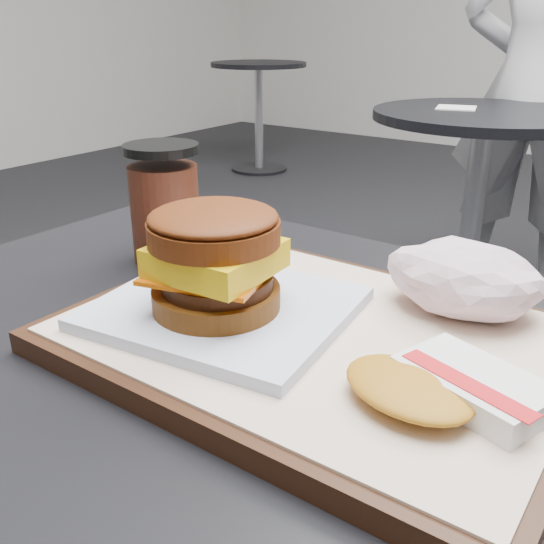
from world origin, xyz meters
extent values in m
cube|color=black|center=(0.00, 0.00, 0.75)|extent=(0.80, 0.60, 0.04)
cube|color=black|center=(0.02, 0.04, 0.78)|extent=(0.38, 0.28, 0.02)
cube|color=beige|center=(0.02, 0.04, 0.79)|extent=(0.36, 0.26, 0.00)
cube|color=white|center=(-0.05, 0.02, 0.80)|extent=(0.21, 0.19, 0.01)
cylinder|color=#60340D|center=(-0.05, 0.01, 0.81)|extent=(0.11, 0.11, 0.02)
cylinder|color=#341607|center=(-0.05, 0.01, 0.82)|extent=(0.10, 0.10, 0.01)
cube|color=#E76107|center=(-0.05, 0.01, 0.83)|extent=(0.11, 0.11, 0.00)
cube|color=yellow|center=(-0.05, 0.01, 0.84)|extent=(0.09, 0.09, 0.02)
cylinder|color=#672E0E|center=(-0.05, 0.01, 0.86)|extent=(0.11, 0.11, 0.02)
ellipsoid|color=#632B0E|center=(-0.05, 0.01, 0.87)|extent=(0.11, 0.11, 0.02)
cube|color=white|center=(0.15, 0.02, 0.80)|extent=(0.10, 0.08, 0.02)
cube|color=red|center=(0.15, 0.00, 0.81)|extent=(0.09, 0.04, 0.00)
ellipsoid|color=orange|center=(0.12, -0.01, 0.80)|extent=(0.10, 0.08, 0.01)
cylinder|color=#3E190F|center=(-0.21, 0.11, 0.82)|extent=(0.07, 0.07, 0.10)
cylinder|color=black|center=(-0.21, 0.11, 0.89)|extent=(0.08, 0.08, 0.01)
cylinder|color=black|center=(-0.35, 1.65, 0.01)|extent=(0.44, 0.44, 0.02)
cylinder|color=#A5A5AA|center=(-0.35, 1.65, 0.37)|extent=(0.07, 0.07, 0.70)
cylinder|color=black|center=(-0.35, 1.65, 0.73)|extent=(0.70, 0.70, 0.03)
cube|color=silver|center=(-0.44, 1.65, 0.75)|extent=(0.15, 0.15, 0.00)
imported|color=silver|center=(-0.31, 2.10, 0.79)|extent=(0.61, 0.44, 1.59)
cylinder|color=black|center=(-2.40, 3.20, 0.01)|extent=(0.40, 0.40, 0.02)
cylinder|color=#A5A5AA|center=(-2.40, 3.20, 0.37)|extent=(0.06, 0.06, 0.70)
cylinder|color=black|center=(-2.40, 3.20, 0.73)|extent=(0.66, 0.66, 0.03)
camera|label=1|loc=(0.24, -0.31, 1.01)|focal=40.00mm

